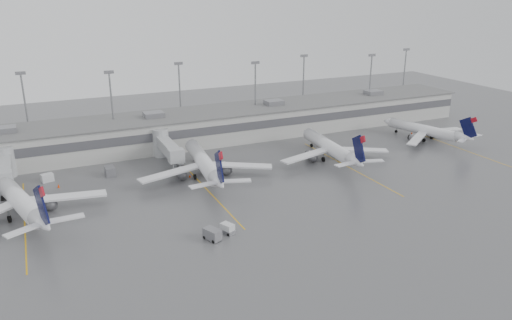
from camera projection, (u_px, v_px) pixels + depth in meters
name	position (u px, v px, depth m)	size (l,w,h in m)	color
ground	(342.00, 221.00, 90.49)	(260.00, 260.00, 0.00)	#505052
terminal	(226.00, 124.00, 138.97)	(152.00, 17.00, 9.45)	#A7A7A2
light_masts	(218.00, 92.00, 141.36)	(142.40, 8.00, 20.60)	gray
jet_bridge_left	(5.00, 166.00, 106.70)	(4.00, 17.20, 7.00)	gray
jet_bridge_right	(165.00, 146.00, 120.47)	(4.00, 17.20, 7.00)	gray
stand_markings	(281.00, 177.00, 111.12)	(105.25, 40.00, 0.01)	#E2A30D
jet_far_left	(20.00, 200.00, 90.68)	(29.39, 33.38, 11.03)	white
jet_mid_left	(204.00, 163.00, 110.08)	(29.84, 33.60, 10.88)	white
jet_mid_right	(331.00, 147.00, 121.40)	(28.23, 31.78, 10.29)	white
jet_far_right	(427.00, 130.00, 137.43)	(24.25, 27.57, 9.14)	white
baggage_tug	(227.00, 229.00, 85.71)	(2.58, 3.11, 1.73)	silver
baggage_cart	(212.00, 234.00, 83.30)	(2.81, 3.49, 1.96)	slate
gse_uld_a	(47.00, 178.00, 108.53)	(2.46, 1.64, 1.74)	silver
gse_uld_b	(179.00, 167.00, 114.86)	(2.43, 1.62, 1.72)	silver
gse_uld_c	(323.00, 143.00, 132.70)	(2.48, 1.66, 1.76)	silver
gse_loader	(110.00, 171.00, 112.00)	(2.03, 3.24, 2.03)	slate
cone_a	(58.00, 186.00, 105.35)	(0.50, 0.50, 0.80)	#EF4205
cone_b	(190.00, 176.00, 111.07)	(0.47, 0.47, 0.75)	#EF4205
cone_c	(298.00, 159.00, 121.77)	(0.42, 0.42, 0.67)	#EF4205
cone_d	(412.00, 133.00, 144.14)	(0.47, 0.47, 0.75)	#EF4205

